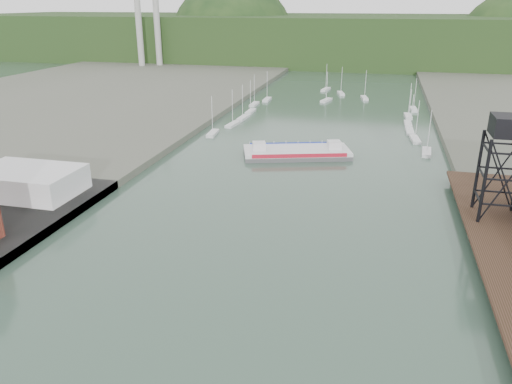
% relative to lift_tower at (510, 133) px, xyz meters
% --- Properties ---
extents(white_shed, '(18.00, 12.00, 4.50)m').
position_rel_lift_tower_xyz_m(white_shed, '(-79.00, -8.00, -11.80)').
color(white_shed, silver).
rests_on(white_shed, west_quay).
extents(lift_tower, '(6.50, 6.50, 16.00)m').
position_rel_lift_tower_xyz_m(lift_tower, '(0.00, 0.00, 0.00)').
color(lift_tower, black).
rests_on(lift_tower, east_pier).
extents(marina_sailboats, '(57.71, 92.65, 0.90)m').
position_rel_lift_tower_xyz_m(marina_sailboats, '(-34.92, 80.46, -15.30)').
color(marina_sailboats, silver).
rests_on(marina_sailboats, ground).
extents(smokestacks, '(11.20, 8.20, 60.00)m').
position_rel_lift_tower_xyz_m(smokestacks, '(-141.00, 174.50, 14.35)').
color(smokestacks, '#A5A5A0').
rests_on(smokestacks, ground).
extents(distant_hills, '(500.00, 120.00, 80.00)m').
position_rel_lift_tower_xyz_m(distant_hills, '(-38.98, 243.35, -5.27)').
color(distant_hills, black).
rests_on(distant_hills, ground).
extents(chain_ferry, '(26.21, 16.68, 3.51)m').
position_rel_lift_tower_xyz_m(chain_ferry, '(-37.10, 31.63, -14.64)').
color(chain_ferry, '#4F4F51').
rests_on(chain_ferry, ground).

